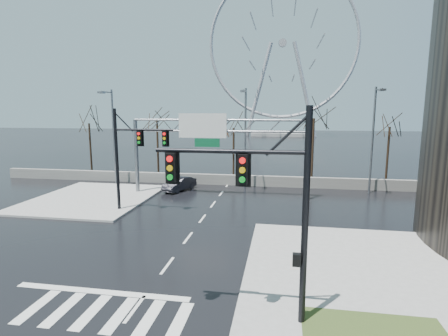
% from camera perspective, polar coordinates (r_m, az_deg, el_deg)
% --- Properties ---
extents(ground, '(260.00, 260.00, 0.00)m').
position_cam_1_polar(ground, '(18.75, -9.24, -15.44)').
color(ground, black).
rests_on(ground, ground).
extents(sidewalk_right_ext, '(12.00, 10.00, 0.15)m').
position_cam_1_polar(sidewalk_right_ext, '(20.16, 21.89, -13.97)').
color(sidewalk_right_ext, gray).
rests_on(sidewalk_right_ext, ground).
extents(sidewalk_far, '(10.00, 12.00, 0.15)m').
position_cam_1_polar(sidewalk_far, '(33.55, -20.62, -4.64)').
color(sidewalk_far, gray).
rests_on(sidewalk_far, ground).
extents(barrier_wall, '(52.00, 0.50, 1.10)m').
position_cam_1_polar(barrier_wall, '(37.24, 0.60, -1.94)').
color(barrier_wall, slate).
rests_on(barrier_wall, ground).
extents(signal_mast_near, '(5.52, 0.41, 8.00)m').
position_cam_1_polar(signal_mast_near, '(12.42, 6.99, -4.46)').
color(signal_mast_near, black).
rests_on(signal_mast_near, ground).
extents(signal_mast_far, '(4.72, 0.41, 8.00)m').
position_cam_1_polar(signal_mast_far, '(27.72, -15.10, 2.81)').
color(signal_mast_far, black).
rests_on(signal_mast_far, ground).
extents(sign_gantry, '(16.36, 0.40, 7.60)m').
position_cam_1_polar(sign_gantry, '(31.73, -1.47, 4.55)').
color(sign_gantry, slate).
rests_on(sign_gantry, ground).
extents(streetlight_left, '(0.50, 2.55, 10.00)m').
position_cam_1_polar(streetlight_left, '(38.57, -17.84, 6.00)').
color(streetlight_left, slate).
rests_on(streetlight_left, ground).
extents(streetlight_mid, '(0.50, 2.55, 10.00)m').
position_cam_1_polar(streetlight_mid, '(34.50, 3.44, 6.09)').
color(streetlight_mid, slate).
rests_on(streetlight_mid, ground).
extents(streetlight_right, '(0.50, 2.55, 10.00)m').
position_cam_1_polar(streetlight_right, '(35.32, 23.28, 5.43)').
color(streetlight_right, slate).
rests_on(streetlight_right, ground).
extents(tree_far_left, '(3.50, 3.50, 7.00)m').
position_cam_1_polar(tree_far_left, '(46.59, -21.13, 5.93)').
color(tree_far_left, black).
rests_on(tree_far_left, ground).
extents(tree_left, '(3.75, 3.75, 7.50)m').
position_cam_1_polar(tree_left, '(42.25, -10.87, 6.65)').
color(tree_left, black).
rests_on(tree_left, ground).
extents(tree_center, '(3.25, 3.25, 6.50)m').
position_cam_1_polar(tree_center, '(41.06, 1.58, 5.62)').
color(tree_center, black).
rests_on(tree_center, ground).
extents(tree_right, '(3.90, 3.90, 7.80)m').
position_cam_1_polar(tree_right, '(39.77, 14.43, 6.72)').
color(tree_right, black).
rests_on(tree_right, ground).
extents(tree_far_right, '(3.40, 3.40, 6.80)m').
position_cam_1_polar(tree_far_right, '(41.74, 25.37, 5.12)').
color(tree_far_right, black).
rests_on(tree_far_right, ground).
extents(ferris_wheel, '(45.00, 6.00, 50.91)m').
position_cam_1_polar(ferris_wheel, '(112.59, 9.52, 18.55)').
color(ferris_wheel, gray).
rests_on(ferris_wheel, ground).
extents(car, '(2.75, 4.26, 1.33)m').
position_cam_1_polar(car, '(34.92, -7.30, -2.58)').
color(car, black).
rests_on(car, ground).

